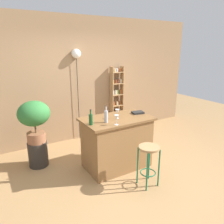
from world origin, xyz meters
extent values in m
plane|color=#A37A4C|center=(0.00, 0.00, 0.00)|extent=(12.00, 12.00, 0.00)
cube|color=#997551|center=(0.00, 1.95, 1.40)|extent=(6.40, 0.10, 2.80)
cube|color=olive|center=(0.00, 0.30, 0.45)|extent=(1.12, 0.68, 0.89)
cube|color=brown|center=(0.00, 0.30, 0.91)|extent=(1.22, 0.74, 0.04)
cylinder|color=#196642|center=(0.00, -0.57, 0.32)|extent=(0.02, 0.02, 0.63)
cylinder|color=#196642|center=(0.24, -0.57, 0.32)|extent=(0.02, 0.02, 0.63)
cylinder|color=#196642|center=(0.00, -0.33, 0.32)|extent=(0.02, 0.02, 0.63)
cylinder|color=#196642|center=(0.24, -0.33, 0.32)|extent=(0.02, 0.02, 0.63)
torus|color=#196642|center=(0.12, -0.45, 0.21)|extent=(0.25, 0.25, 0.02)
cylinder|color=#A87F51|center=(0.12, -0.45, 0.65)|extent=(0.33, 0.33, 0.03)
cube|color=#A87F51|center=(0.79, 1.80, 0.84)|extent=(0.02, 0.16, 1.67)
cube|color=#A87F51|center=(1.10, 1.80, 0.84)|extent=(0.02, 0.16, 1.67)
cube|color=#A87F51|center=(0.94, 1.80, 0.14)|extent=(0.29, 0.16, 0.02)
cylinder|color=#4C7033|center=(0.83, 1.80, 0.21)|extent=(0.06, 0.06, 0.11)
cylinder|color=beige|center=(0.89, 1.80, 0.21)|extent=(0.06, 0.06, 0.11)
cylinder|color=brown|center=(0.95, 1.81, 0.21)|extent=(0.06, 0.06, 0.11)
cylinder|color=beige|center=(1.00, 1.79, 0.21)|extent=(0.06, 0.06, 0.11)
cylinder|color=brown|center=(1.06, 1.80, 0.21)|extent=(0.06, 0.06, 0.11)
cube|color=#A87F51|center=(0.94, 1.80, 0.42)|extent=(0.29, 0.16, 0.02)
cylinder|color=brown|center=(0.84, 1.80, 0.47)|extent=(0.06, 0.06, 0.09)
cylinder|color=brown|center=(0.91, 1.80, 0.47)|extent=(0.06, 0.06, 0.09)
cylinder|color=gold|center=(0.97, 1.81, 0.47)|extent=(0.06, 0.06, 0.09)
cylinder|color=#4C7033|center=(1.04, 1.81, 0.47)|extent=(0.06, 0.06, 0.09)
cube|color=#A87F51|center=(0.94, 1.80, 0.70)|extent=(0.29, 0.16, 0.02)
cylinder|color=#994C23|center=(0.85, 1.80, 0.75)|extent=(0.06, 0.06, 0.09)
cylinder|color=beige|center=(0.95, 1.79, 0.75)|extent=(0.06, 0.06, 0.09)
cylinder|color=#994C23|center=(1.04, 1.81, 0.75)|extent=(0.06, 0.06, 0.09)
cube|color=#A87F51|center=(0.94, 1.80, 0.98)|extent=(0.29, 0.16, 0.02)
cylinder|color=silver|center=(0.82, 1.80, 1.04)|extent=(0.07, 0.07, 0.11)
cylinder|color=beige|center=(0.91, 1.81, 1.04)|extent=(0.07, 0.07, 0.11)
cylinder|color=#4C7033|center=(0.97, 1.81, 1.04)|extent=(0.07, 0.07, 0.11)
cylinder|color=#994C23|center=(1.05, 1.80, 1.04)|extent=(0.07, 0.07, 0.11)
cube|color=#A87F51|center=(0.94, 1.80, 1.26)|extent=(0.29, 0.16, 0.02)
cylinder|color=#AD7A38|center=(0.82, 1.81, 1.31)|extent=(0.06, 0.06, 0.09)
cylinder|color=brown|center=(0.91, 1.81, 1.31)|extent=(0.06, 0.06, 0.09)
cylinder|color=brown|center=(0.97, 1.81, 1.31)|extent=(0.06, 0.06, 0.09)
cylinder|color=beige|center=(1.06, 1.81, 1.31)|extent=(0.06, 0.06, 0.09)
cube|color=#A87F51|center=(0.94, 1.80, 1.53)|extent=(0.29, 0.16, 0.02)
cylinder|color=gold|center=(0.82, 1.81, 1.58)|extent=(0.05, 0.05, 0.08)
cylinder|color=beige|center=(0.89, 1.81, 1.58)|extent=(0.05, 0.05, 0.08)
cylinder|color=silver|center=(0.94, 1.80, 1.58)|extent=(0.05, 0.05, 0.08)
cylinder|color=#994C23|center=(1.01, 1.81, 1.58)|extent=(0.05, 0.05, 0.08)
cylinder|color=#994C23|center=(1.05, 1.80, 1.58)|extent=(0.05, 0.05, 0.08)
cylinder|color=#2D2823|center=(-1.24, 1.06, 0.23)|extent=(0.35, 0.35, 0.47)
cylinder|color=#935B3D|center=(-1.24, 1.06, 0.56)|extent=(0.32, 0.32, 0.19)
cylinder|color=brown|center=(-1.24, 1.06, 0.74)|extent=(0.03, 0.03, 0.16)
ellipsoid|color=#2D7033|center=(-1.24, 1.06, 1.01)|extent=(0.56, 0.51, 0.45)
cylinder|color=#B2B2B7|center=(-0.28, 0.20, 1.03)|extent=(0.06, 0.06, 0.20)
cylinder|color=#B2B2B7|center=(-0.28, 0.20, 1.17)|extent=(0.02, 0.02, 0.08)
cylinder|color=black|center=(-0.28, 0.20, 1.22)|extent=(0.03, 0.03, 0.01)
cylinder|color=#194C23|center=(-0.54, 0.22, 1.02)|extent=(0.06, 0.06, 0.17)
cylinder|color=#194C23|center=(-0.54, 0.22, 1.14)|extent=(0.02, 0.02, 0.07)
cylinder|color=black|center=(-0.54, 0.22, 1.18)|extent=(0.03, 0.03, 0.01)
cylinder|color=silver|center=(0.00, 0.29, 0.94)|extent=(0.06, 0.06, 0.00)
cylinder|color=silver|center=(0.00, 0.29, 0.98)|extent=(0.01, 0.01, 0.08)
cone|color=silver|center=(0.00, 0.29, 1.06)|extent=(0.07, 0.07, 0.08)
cylinder|color=silver|center=(-0.19, 0.01, 0.94)|extent=(0.06, 0.06, 0.00)
cylinder|color=silver|center=(-0.19, 0.01, 0.98)|extent=(0.01, 0.01, 0.08)
cone|color=silver|center=(-0.19, 0.01, 1.06)|extent=(0.07, 0.07, 0.08)
cube|color=black|center=(0.48, 0.34, 0.95)|extent=(0.23, 0.18, 0.03)
cylinder|color=black|center=(-0.09, 1.84, 0.99)|extent=(0.01, 0.01, 1.99)
sphere|color=white|center=(-0.09, 1.84, 1.99)|extent=(0.21, 0.21, 0.21)
camera|label=1|loc=(-1.94, -2.78, 2.13)|focal=35.12mm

